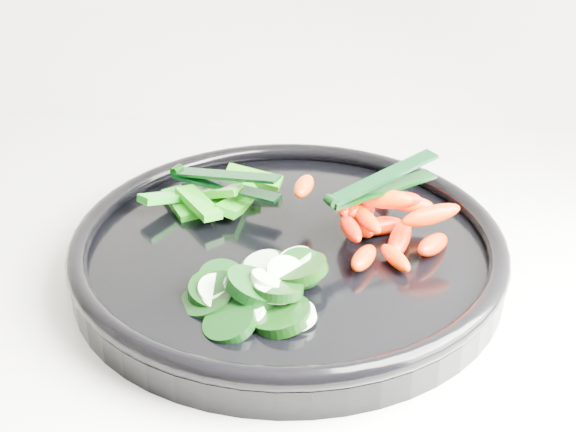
{
  "coord_description": "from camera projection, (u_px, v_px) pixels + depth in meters",
  "views": [
    {
      "loc": [
        0.71,
        1.09,
        1.32
      ],
      "look_at": [
        0.67,
        1.68,
        0.99
      ],
      "focal_mm": 50.0,
      "sensor_mm": 36.0,
      "label": 1
    }
  ],
  "objects": [
    {
      "name": "tong_pepper",
      "position": [
        223.0,
        180.0,
        0.74
      ],
      "size": [
        0.11,
        0.06,
        0.02
      ],
      "color": "black",
      "rests_on": "pepper_pile"
    },
    {
      "name": "cucumber_pile",
      "position": [
        252.0,
        290.0,
        0.62
      ],
      "size": [
        0.12,
        0.13,
        0.04
      ],
      "color": "black",
      "rests_on": "veggie_tray"
    },
    {
      "name": "pepper_pile",
      "position": [
        215.0,
        198.0,
        0.75
      ],
      "size": [
        0.13,
        0.11,
        0.04
      ],
      "color": "#09660A",
      "rests_on": "veggie_tray"
    },
    {
      "name": "carrot_pile",
      "position": [
        379.0,
        219.0,
        0.7
      ],
      "size": [
        0.15,
        0.17,
        0.06
      ],
      "color": "#FF3800",
      "rests_on": "veggie_tray"
    },
    {
      "name": "veggie_tray",
      "position": [
        288.0,
        251.0,
        0.69
      ],
      "size": [
        0.46,
        0.46,
        0.04
      ],
      "color": "black",
      "rests_on": "counter"
    },
    {
      "name": "tong_carrot",
      "position": [
        380.0,
        184.0,
        0.69
      ],
      "size": [
        0.1,
        0.08,
        0.02
      ],
      "color": "black",
      "rests_on": "carrot_pile"
    }
  ]
}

